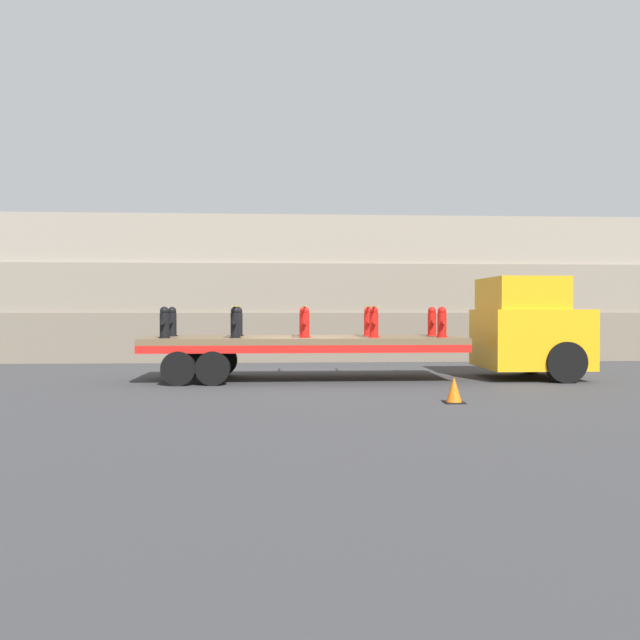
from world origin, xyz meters
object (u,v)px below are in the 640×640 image
at_px(fire_hydrant_red_far_2, 304,322).
at_px(fire_hydrant_red_far_3, 368,322).
at_px(truck_cab, 532,328).
at_px(fire_hydrant_black_near_0, 164,323).
at_px(traffic_cone, 454,390).
at_px(fire_hydrant_red_far_4, 432,322).
at_px(flatbed_trailer, 285,345).
at_px(fire_hydrant_black_near_1, 235,323).
at_px(fire_hydrant_red_near_2, 305,323).
at_px(fire_hydrant_black_far_0, 172,322).
at_px(fire_hydrant_red_near_4, 442,322).
at_px(fire_hydrant_red_near_3, 374,323).
at_px(fire_hydrant_black_far_1, 238,322).

xyz_separation_m(fire_hydrant_red_far_2, fire_hydrant_red_far_3, (1.83, 0.00, 0.00)).
relative_size(fire_hydrant_red_far_2, fire_hydrant_red_far_3, 1.00).
distance_m(truck_cab, fire_hydrant_black_near_0, 10.04).
bearing_deg(traffic_cone, fire_hydrant_black_near_0, 149.56).
bearing_deg(fire_hydrant_red_far_4, truck_cab, -11.81).
height_order(flatbed_trailer, fire_hydrant_black_near_1, fire_hydrant_black_near_1).
xyz_separation_m(fire_hydrant_black_near_0, fire_hydrant_red_far_4, (7.33, 1.12, 0.00)).
height_order(truck_cab, fire_hydrant_red_near_2, truck_cab).
height_order(fire_hydrant_black_far_0, fire_hydrant_black_near_1, same).
distance_m(fire_hydrant_red_near_4, fire_hydrant_red_far_4, 1.12).
bearing_deg(fire_hydrant_red_far_4, fire_hydrant_black_near_1, -168.46).
bearing_deg(flatbed_trailer, fire_hydrant_red_near_3, -13.36).
height_order(flatbed_trailer, fire_hydrant_red_near_4, fire_hydrant_red_near_4).
bearing_deg(fire_hydrant_red_far_3, fire_hydrant_red_far_4, 0.00).
height_order(fire_hydrant_black_near_1, fire_hydrant_red_far_4, same).
xyz_separation_m(fire_hydrant_black_near_0, fire_hydrant_black_far_1, (1.83, 1.12, 0.00)).
distance_m(fire_hydrant_black_near_1, fire_hydrant_red_far_2, 2.15).
bearing_deg(traffic_cone, fire_hydrant_red_far_3, 102.38).
relative_size(fire_hydrant_black_near_0, fire_hydrant_red_near_2, 1.00).
distance_m(fire_hydrant_black_far_0, fire_hydrant_red_far_2, 3.67).
relative_size(fire_hydrant_black_far_1, fire_hydrant_red_far_2, 1.00).
xyz_separation_m(fire_hydrant_red_near_3, fire_hydrant_red_far_3, (0.00, 1.12, 0.00)).
distance_m(fire_hydrant_red_far_3, fire_hydrant_red_far_4, 1.83).
height_order(truck_cab, traffic_cone, truck_cab).
distance_m(fire_hydrant_red_near_3, fire_hydrant_red_far_3, 1.12).
bearing_deg(fire_hydrant_black_near_0, fire_hydrant_red_far_2, 17.03).
bearing_deg(truck_cab, fire_hydrant_red_near_3, -172.92).
height_order(fire_hydrant_black_far_1, fire_hydrant_red_near_4, same).
bearing_deg(fire_hydrant_red_near_3, truck_cab, 7.08).
height_order(flatbed_trailer, fire_hydrant_red_far_4, fire_hydrant_red_far_4).
relative_size(fire_hydrant_black_far_0, traffic_cone, 1.53).
xyz_separation_m(fire_hydrant_red_far_2, fire_hydrant_red_near_4, (3.67, -1.12, 0.00)).
xyz_separation_m(fire_hydrant_black_far_0, fire_hydrant_black_far_1, (1.83, 0.00, 0.00)).
xyz_separation_m(truck_cab, flatbed_trailer, (-6.88, 0.00, -0.44)).
bearing_deg(fire_hydrant_black_far_1, flatbed_trailer, -23.35).
distance_m(truck_cab, flatbed_trailer, 6.90).
height_order(fire_hydrant_black_near_1, fire_hydrant_black_far_1, same).
xyz_separation_m(fire_hydrant_red_near_4, traffic_cone, (-0.74, -3.88, -1.31)).
xyz_separation_m(fire_hydrant_black_far_0, fire_hydrant_red_near_4, (7.33, -1.12, 0.00)).
bearing_deg(fire_hydrant_red_near_3, fire_hydrant_black_far_0, 168.46).
bearing_deg(truck_cab, fire_hydrant_black_near_0, -176.79).
bearing_deg(fire_hydrant_red_far_2, fire_hydrant_red_near_2, -90.00).
bearing_deg(traffic_cone, fire_hydrant_red_near_4, 79.25).
bearing_deg(fire_hydrant_red_far_3, fire_hydrant_red_near_2, -148.50).
bearing_deg(fire_hydrant_black_near_0, fire_hydrant_red_near_4, 0.00).
distance_m(fire_hydrant_black_near_0, traffic_cone, 7.76).
distance_m(fire_hydrant_black_far_1, traffic_cone, 7.03).
xyz_separation_m(fire_hydrant_red_near_2, fire_hydrant_red_far_4, (3.67, 1.12, 0.00)).
height_order(fire_hydrant_black_far_1, fire_hydrant_red_near_2, same).
height_order(fire_hydrant_black_far_0, fire_hydrant_red_near_4, same).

